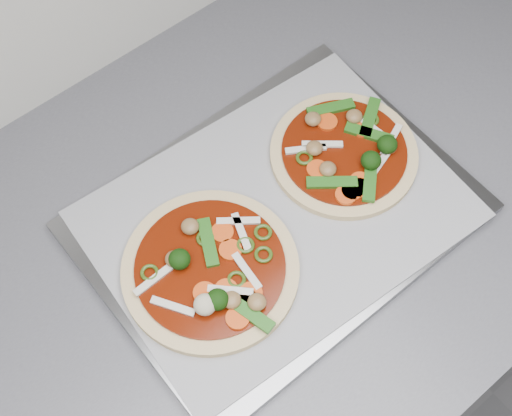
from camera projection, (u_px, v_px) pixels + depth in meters
base_cabinet at (226, 371)px, 1.21m from camera, size 3.60×0.60×0.86m
countertop at (212, 261)px, 0.81m from camera, size 3.60×0.60×0.04m
baking_tray at (277, 217)px, 0.81m from camera, size 0.42×0.31×0.01m
parchment at (277, 214)px, 0.80m from camera, size 0.42×0.32×0.00m
pizza_left at (211, 270)px, 0.76m from camera, size 0.24×0.24×0.03m
pizza_right at (346, 152)px, 0.83m from camera, size 0.23×0.23×0.03m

